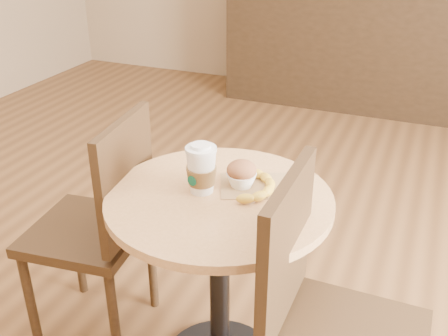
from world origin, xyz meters
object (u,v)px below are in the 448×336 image
(chair_right, at_px, (324,323))
(banana, at_px, (258,187))
(coffee_cup, at_px, (201,171))
(muffin, at_px, (242,174))
(cafe_table, at_px, (219,249))
(chair_left, at_px, (101,223))

(chair_right, relative_size, banana, 4.16)
(chair_right, bearing_deg, banana, 48.48)
(coffee_cup, height_order, muffin, coffee_cup)
(chair_right, bearing_deg, cafe_table, 64.58)
(chair_right, height_order, coffee_cup, chair_right)
(chair_left, xyz_separation_m, chair_right, (0.89, -0.22, 0.02))
(muffin, bearing_deg, chair_left, -173.03)
(chair_right, distance_m, muffin, 0.53)
(coffee_cup, bearing_deg, banana, 34.37)
(banana, bearing_deg, chair_left, -178.10)
(coffee_cup, relative_size, muffin, 1.66)
(muffin, relative_size, banana, 0.43)
(chair_left, xyz_separation_m, muffin, (0.53, 0.06, 0.28))
(chair_right, bearing_deg, muffin, 52.61)
(chair_left, height_order, coffee_cup, chair_left)
(banana, bearing_deg, chair_right, -45.23)
(chair_left, height_order, chair_right, chair_right)
(cafe_table, height_order, banana, banana)
(cafe_table, relative_size, chair_left, 0.80)
(cafe_table, distance_m, chair_right, 0.45)
(chair_right, height_order, muffin, chair_right)
(cafe_table, distance_m, coffee_cup, 0.29)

